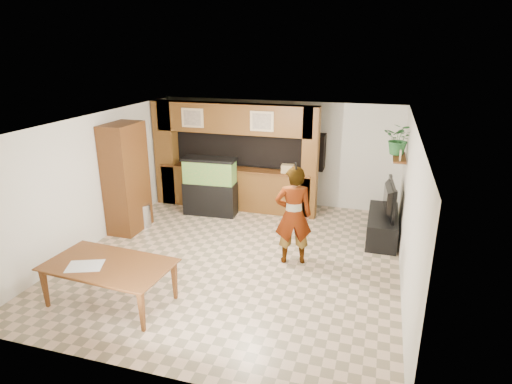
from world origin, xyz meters
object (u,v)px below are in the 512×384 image
(pantry_cabinet, at_px, (126,178))
(person, at_px, (293,215))
(dining_table, at_px, (109,285))
(aquarium, at_px, (210,187))
(television, at_px, (385,198))

(pantry_cabinet, relative_size, person, 1.26)
(person, distance_m, dining_table, 3.34)
(aquarium, height_order, person, person)
(pantry_cabinet, distance_m, television, 5.47)
(dining_table, bearing_deg, television, 46.73)
(television, bearing_deg, pantry_cabinet, 96.81)
(aquarium, distance_m, dining_table, 4.03)
(television, bearing_deg, dining_table, 128.18)
(pantry_cabinet, height_order, person, pantry_cabinet)
(aquarium, height_order, dining_table, aquarium)
(aquarium, relative_size, television, 1.15)
(pantry_cabinet, height_order, television, pantry_cabinet)
(pantry_cabinet, distance_m, person, 3.79)
(pantry_cabinet, height_order, dining_table, pantry_cabinet)
(aquarium, distance_m, television, 4.00)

